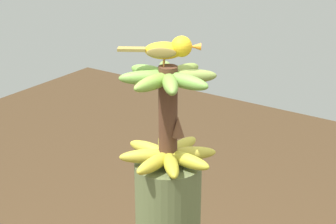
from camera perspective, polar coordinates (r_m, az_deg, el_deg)
banana_bunch at (r=1.58m, az=0.02°, el=-0.51°), size 0.28×0.28×0.30m
perched_bird at (r=1.54m, az=0.19°, el=6.42°), size 0.21×0.14×0.08m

